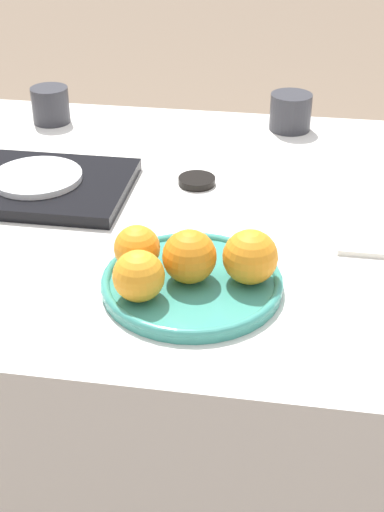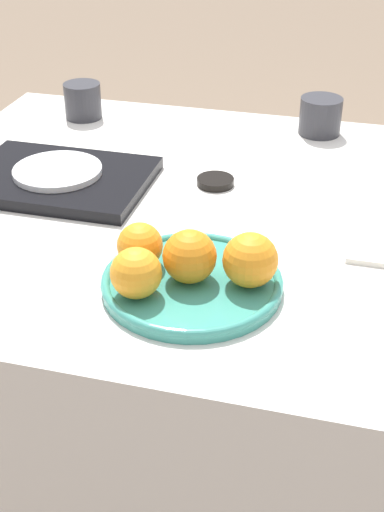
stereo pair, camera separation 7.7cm
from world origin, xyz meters
name	(u,v)px [view 1 (the left image)]	position (x,y,z in m)	size (l,w,h in m)	color
ground_plane	(216,511)	(0.00, 0.00, 0.00)	(12.00, 12.00, 0.00)	#7A6651
table	(219,382)	(0.00, 0.00, 0.36)	(1.14, 0.85, 0.72)	silver
fruit_platter	(192,282)	(-0.01, -0.23, 0.73)	(0.24, 0.24, 0.02)	teal
orange_0	(139,276)	(-0.07, -0.28, 0.77)	(0.06, 0.06, 0.06)	orange
orange_1	(189,257)	(-0.02, -0.23, 0.77)	(0.07, 0.07, 0.07)	orange
orange_2	(250,257)	(0.06, -0.22, 0.77)	(0.07, 0.07, 0.07)	orange
orange_3	(137,248)	(-0.09, -0.21, 0.77)	(0.06, 0.06, 0.06)	orange
serving_tray	(38,185)	(-0.31, 0.01, 0.73)	(0.30, 0.22, 0.02)	black
side_plate	(37,177)	(-0.31, 0.01, 0.75)	(0.15, 0.15, 0.01)	white
cup_1	(51,105)	(-0.39, 0.31, 0.76)	(0.07, 0.07, 0.07)	#333338
cup_2	(291,112)	(0.09, 0.35, 0.76)	(0.08, 0.08, 0.07)	#333338
napkin	(375,237)	(0.23, -0.06, 0.73)	(0.11, 0.11, 0.01)	silver
soy_dish	(197,181)	(-0.06, 0.08, 0.73)	(0.06, 0.06, 0.01)	black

